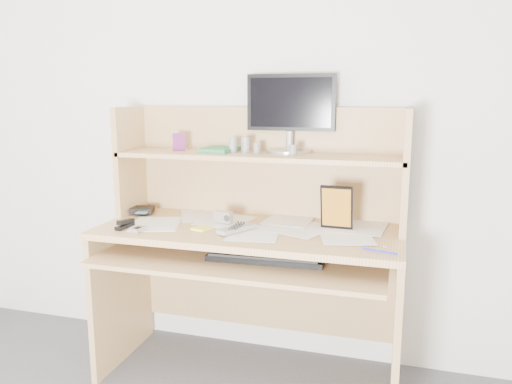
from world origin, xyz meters
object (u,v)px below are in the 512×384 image
(keyboard, at_px, (266,256))
(monitor, at_px, (290,111))
(desk, at_px, (254,235))
(tv_remote, at_px, (237,229))
(game_case, at_px, (337,207))

(keyboard, bearing_deg, monitor, 85.11)
(desk, height_order, keyboard, desk)
(tv_remote, bearing_deg, monitor, 92.52)
(desk, bearing_deg, keyboard, -59.60)
(tv_remote, height_order, game_case, game_case)
(tv_remote, distance_m, game_case, 0.46)
(game_case, height_order, monitor, monitor)
(desk, distance_m, game_case, 0.43)
(game_case, distance_m, monitor, 0.53)
(keyboard, xyz_separation_m, game_case, (0.27, 0.20, 0.19))
(tv_remote, xyz_separation_m, monitor, (0.16, 0.34, 0.52))
(desk, relative_size, keyboard, 2.72)
(keyboard, height_order, monitor, monitor)
(desk, xyz_separation_m, keyboard, (0.12, -0.20, -0.03))
(monitor, bearing_deg, keyboard, -91.10)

